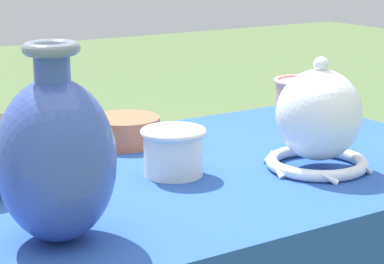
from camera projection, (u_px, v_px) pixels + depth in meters
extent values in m
cylinder|color=brown|center=(295.00, 252.00, 1.96)|extent=(0.04, 0.04, 0.70)
cube|color=brown|center=(145.00, 189.00, 1.33)|extent=(1.31, 0.66, 0.03)
cube|color=#234C9E|center=(144.00, 180.00, 1.32)|extent=(1.33, 0.68, 0.01)
ellipsoid|color=#3851A8|center=(56.00, 161.00, 1.02)|extent=(0.17, 0.17, 0.23)
cylinder|color=#3851A8|center=(52.00, 65.00, 0.99)|extent=(0.05, 0.05, 0.04)
torus|color=slate|center=(51.00, 48.00, 0.98)|extent=(0.08, 0.08, 0.02)
torus|color=white|center=(317.00, 163.00, 1.37)|extent=(0.19, 0.19, 0.02)
ellipsoid|color=white|center=(319.00, 115.00, 1.35)|extent=(0.16, 0.16, 0.17)
sphere|color=white|center=(321.00, 64.00, 1.33)|extent=(0.03, 0.03, 0.03)
cone|color=white|center=(354.00, 155.00, 1.42)|extent=(0.01, 0.04, 0.03)
cone|color=white|center=(307.00, 149.00, 1.46)|extent=(0.04, 0.03, 0.03)
cone|color=white|center=(269.00, 156.00, 1.41)|extent=(0.04, 0.03, 0.03)
cone|color=white|center=(277.00, 171.00, 1.32)|extent=(0.01, 0.04, 0.03)
cone|color=white|center=(328.00, 178.00, 1.28)|extent=(0.04, 0.03, 0.03)
cone|color=white|center=(367.00, 170.00, 1.33)|extent=(0.04, 0.03, 0.03)
cube|color=#232328|center=(13.00, 141.00, 1.40)|extent=(0.15, 0.15, 0.08)
cube|color=#B23384|center=(20.00, 150.00, 1.35)|extent=(0.12, 0.03, 0.07)
cylinder|color=#BC6642|center=(125.00, 131.00, 1.53)|extent=(0.14, 0.14, 0.06)
cylinder|color=#D19399|center=(301.00, 100.00, 1.75)|extent=(0.12, 0.12, 0.09)
torus|color=#D19399|center=(302.00, 81.00, 1.74)|extent=(0.13, 0.13, 0.01)
cylinder|color=white|center=(173.00, 153.00, 1.33)|extent=(0.11, 0.11, 0.08)
torus|color=white|center=(173.00, 132.00, 1.32)|extent=(0.12, 0.12, 0.01)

